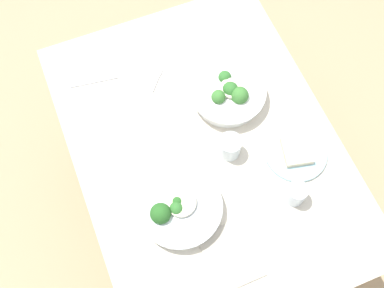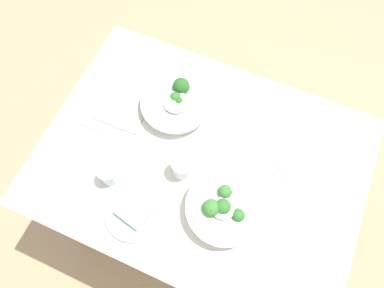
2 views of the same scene
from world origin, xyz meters
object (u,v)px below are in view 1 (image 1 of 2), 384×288
object	(u,v)px
fork_by_near_bowl	(275,262)
broccoli_bowl_near	(178,208)
broccoli_bowl_far	(228,94)
fork_by_far_bowl	(157,79)
napkin_folded_upper	(231,255)
table_knife_left	(287,104)
bread_side_plate	(296,152)
water_glass_center	(230,147)
table_knife_right	(94,82)
water_glass_side	(296,194)

from	to	relation	value
fork_by_near_bowl	broccoli_bowl_near	bearing A→B (deg)	-136.53
broccoli_bowl_far	fork_by_far_bowl	world-z (taller)	broccoli_bowl_far
napkin_folded_upper	fork_by_near_bowl	bearing A→B (deg)	59.15
fork_by_near_bowl	table_knife_left	size ratio (longest dim) A/B	0.58
bread_side_plate	water_glass_center	world-z (taller)	water_glass_center
table_knife_right	napkin_folded_upper	size ratio (longest dim) A/B	0.94
water_glass_side	fork_by_far_bowl	world-z (taller)	water_glass_side
broccoli_bowl_far	bread_side_plate	bearing A→B (deg)	24.72
fork_by_near_bowl	table_knife_right	size ratio (longest dim) A/B	0.59
fork_by_near_bowl	table_knife_left	distance (m)	0.56
water_glass_side	fork_by_far_bowl	distance (m)	0.64
broccoli_bowl_far	napkin_folded_upper	xyz separation A→B (m)	(0.51, -0.21, -0.03)
broccoli_bowl_far	fork_by_far_bowl	size ratio (longest dim) A/B	3.21
fork_by_near_bowl	napkin_folded_upper	xyz separation A→B (m)	(-0.07, -0.12, 0.00)
napkin_folded_upper	fork_by_far_bowl	bearing A→B (deg)	179.28
water_glass_side	fork_by_near_bowl	bearing A→B (deg)	-41.79
fork_by_far_bowl	table_knife_left	xyz separation A→B (m)	(0.27, 0.39, -0.00)
water_glass_side	fork_by_near_bowl	size ratio (longest dim) A/B	0.73
napkin_folded_upper	broccoli_bowl_far	bearing A→B (deg)	157.38
bread_side_plate	water_glass_center	distance (m)	0.23
broccoli_bowl_near	water_glass_side	world-z (taller)	broccoli_bowl_near
fork_by_near_bowl	broccoli_bowl_far	bearing A→B (deg)	174.57
broccoli_bowl_near	table_knife_left	world-z (taller)	broccoli_bowl_near
bread_side_plate	napkin_folded_upper	distance (m)	0.41
broccoli_bowl_near	napkin_folded_upper	bearing A→B (deg)	27.29
water_glass_center	fork_by_near_bowl	size ratio (longest dim) A/B	0.75
broccoli_bowl_near	fork_by_near_bowl	bearing A→B (deg)	39.59
bread_side_plate	table_knife_right	xyz separation A→B (m)	(-0.52, -0.55, -0.01)
fork_by_far_bowl	table_knife_left	distance (m)	0.47
broccoli_bowl_far	napkin_folded_upper	bearing A→B (deg)	-22.62
table_knife_left	table_knife_right	xyz separation A→B (m)	(-0.34, -0.61, 0.00)
broccoli_bowl_far	fork_by_far_bowl	xyz separation A→B (m)	(-0.17, -0.20, -0.03)
water_glass_center	fork_by_near_bowl	xyz separation A→B (m)	(0.39, -0.02, -0.04)
broccoli_bowl_near	water_glass_center	xyz separation A→B (m)	(-0.13, 0.23, 0.01)
fork_by_near_bowl	table_knife_right	xyz separation A→B (m)	(-0.82, -0.32, -0.00)
water_glass_center	water_glass_side	bearing A→B (deg)	29.60
broccoli_bowl_far	water_glass_side	distance (m)	0.42
broccoli_bowl_far	water_glass_side	world-z (taller)	broccoli_bowl_far
fork_by_far_bowl	napkin_folded_upper	xyz separation A→B (m)	(0.68, -0.01, 0.00)
table_knife_right	napkin_folded_upper	distance (m)	0.78
water_glass_center	water_glass_side	world-z (taller)	water_glass_center
water_glass_side	table_knife_left	world-z (taller)	water_glass_side
fork_by_far_bowl	table_knife_right	bearing A→B (deg)	110.24
table_knife_left	napkin_folded_upper	world-z (taller)	napkin_folded_upper
bread_side_plate	napkin_folded_upper	xyz separation A→B (m)	(0.23, -0.34, -0.01)
table_knife_left	fork_by_near_bowl	bearing A→B (deg)	-17.38
napkin_folded_upper	broccoli_bowl_near	bearing A→B (deg)	-152.71
broccoli_bowl_far	water_glass_center	bearing A→B (deg)	-22.28
broccoli_bowl_far	bread_side_plate	world-z (taller)	broccoli_bowl_far
bread_side_plate	water_glass_side	bearing A→B (deg)	-29.11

